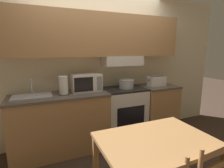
{
  "coord_description": "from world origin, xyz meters",
  "views": [
    {
      "loc": [
        -0.95,
        -2.92,
        1.58
      ],
      "look_at": [
        0.05,
        -0.53,
        1.07
      ],
      "focal_mm": 28.0,
      "sensor_mm": 36.0,
      "label": 1
    }
  ],
  "objects_px": {
    "microwave": "(86,82)",
    "toaster": "(157,81)",
    "stove_range": "(124,113)",
    "cooking_pot": "(126,84)",
    "sink_basin": "(32,96)",
    "paper_towel_roll": "(63,86)",
    "dining_table": "(156,149)"
  },
  "relations": [
    {
      "from": "toaster",
      "to": "cooking_pot",
      "type": "bearing_deg",
      "value": 177.6
    },
    {
      "from": "cooking_pot",
      "to": "toaster",
      "type": "relative_size",
      "value": 1.03
    },
    {
      "from": "stove_range",
      "to": "dining_table",
      "type": "height_order",
      "value": "stove_range"
    },
    {
      "from": "stove_range",
      "to": "microwave",
      "type": "xyz_separation_m",
      "value": [
        -0.66,
        0.08,
        0.6
      ]
    },
    {
      "from": "paper_towel_roll",
      "to": "toaster",
      "type": "bearing_deg",
      "value": 0.07
    },
    {
      "from": "dining_table",
      "to": "stove_range",
      "type": "bearing_deg",
      "value": 75.7
    },
    {
      "from": "toaster",
      "to": "dining_table",
      "type": "xyz_separation_m",
      "value": [
        -1.01,
        -1.36,
        -0.37
      ]
    },
    {
      "from": "microwave",
      "to": "sink_basin",
      "type": "distance_m",
      "value": 0.82
    },
    {
      "from": "microwave",
      "to": "dining_table",
      "type": "bearing_deg",
      "value": -78.52
    },
    {
      "from": "microwave",
      "to": "toaster",
      "type": "xyz_separation_m",
      "value": [
        1.31,
        -0.12,
        -0.05
      ]
    },
    {
      "from": "stove_range",
      "to": "toaster",
      "type": "xyz_separation_m",
      "value": [
        0.65,
        -0.03,
        0.55
      ]
    },
    {
      "from": "microwave",
      "to": "toaster",
      "type": "distance_m",
      "value": 1.31
    },
    {
      "from": "dining_table",
      "to": "cooking_pot",
      "type": "bearing_deg",
      "value": 74.2
    },
    {
      "from": "toaster",
      "to": "sink_basin",
      "type": "relative_size",
      "value": 0.61
    },
    {
      "from": "cooking_pot",
      "to": "sink_basin",
      "type": "bearing_deg",
      "value": -179.73
    },
    {
      "from": "paper_towel_roll",
      "to": "sink_basin",
      "type": "bearing_deg",
      "value": 177.26
    },
    {
      "from": "toaster",
      "to": "dining_table",
      "type": "distance_m",
      "value": 1.74
    },
    {
      "from": "sink_basin",
      "to": "dining_table",
      "type": "distance_m",
      "value": 1.8
    },
    {
      "from": "microwave",
      "to": "paper_towel_roll",
      "type": "xyz_separation_m",
      "value": [
        -0.37,
        -0.12,
        -0.0
      ]
    },
    {
      "from": "sink_basin",
      "to": "paper_towel_roll",
      "type": "distance_m",
      "value": 0.45
    },
    {
      "from": "sink_basin",
      "to": "paper_towel_roll",
      "type": "height_order",
      "value": "paper_towel_roll"
    },
    {
      "from": "microwave",
      "to": "paper_towel_roll",
      "type": "relative_size",
      "value": 1.68
    },
    {
      "from": "cooking_pot",
      "to": "stove_range",
      "type": "bearing_deg",
      "value": 167.35
    },
    {
      "from": "stove_range",
      "to": "microwave",
      "type": "height_order",
      "value": "microwave"
    },
    {
      "from": "stove_range",
      "to": "cooking_pot",
      "type": "bearing_deg",
      "value": -12.65
    },
    {
      "from": "paper_towel_roll",
      "to": "cooking_pot",
      "type": "bearing_deg",
      "value": 1.5
    },
    {
      "from": "sink_basin",
      "to": "stove_range",
      "type": "bearing_deg",
      "value": 0.6
    },
    {
      "from": "sink_basin",
      "to": "paper_towel_roll",
      "type": "bearing_deg",
      "value": -2.74
    },
    {
      "from": "paper_towel_roll",
      "to": "dining_table",
      "type": "relative_size",
      "value": 0.26
    },
    {
      "from": "cooking_pot",
      "to": "sink_basin",
      "type": "distance_m",
      "value": 1.5
    },
    {
      "from": "microwave",
      "to": "sink_basin",
      "type": "xyz_separation_m",
      "value": [
        -0.81,
        -0.1,
        -0.12
      ]
    },
    {
      "from": "toaster",
      "to": "stove_range",
      "type": "bearing_deg",
      "value": 177.01
    }
  ]
}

